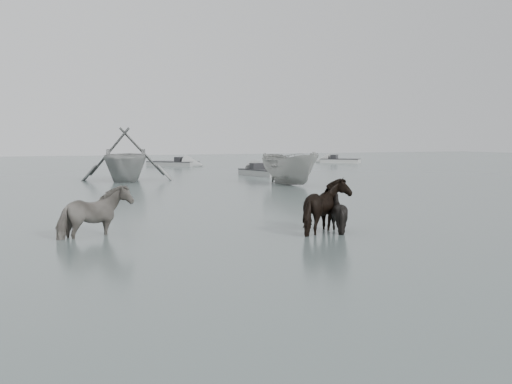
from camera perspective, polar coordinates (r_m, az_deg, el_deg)
ground at (r=15.50m, az=1.34°, el=-3.69°), size 140.00×140.00×0.00m
pony_pinto at (r=15.37m, az=-14.23°, el=-1.10°), size 1.95×1.46×1.50m
pony_dark at (r=15.64m, az=6.46°, el=-0.82°), size 1.84×1.94×1.53m
pony_black at (r=15.95m, az=7.28°, el=-1.27°), size 1.43×1.37×1.23m
rowboat_trail at (r=34.79m, az=-11.47°, el=3.42°), size 6.40×6.90×2.98m
boat_small at (r=31.38m, az=3.04°, el=2.26°), size 1.73×4.59×1.77m
skiff_port at (r=38.92m, az=0.76°, el=2.02°), size 2.28×5.10×0.75m
skiff_mid at (r=52.63m, az=-7.40°, el=2.72°), size 4.96×5.30×0.75m
skiff_star at (r=59.07m, az=7.52°, el=2.95°), size 4.59×4.46×0.75m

